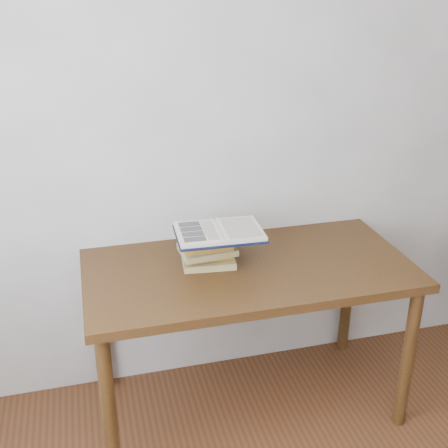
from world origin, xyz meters
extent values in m
cube|color=silver|center=(0.00, 1.75, 1.30)|extent=(3.50, 0.04, 2.60)
cube|color=#402D10|center=(0.01, 1.38, 0.78)|extent=(1.49, 0.74, 0.04)
cylinder|color=#402D10|center=(-0.68, 1.07, 0.38)|extent=(0.06, 0.06, 0.75)
cylinder|color=#402D10|center=(0.69, 1.07, 0.38)|extent=(0.06, 0.06, 0.75)
cylinder|color=#402D10|center=(-0.68, 1.69, 0.38)|extent=(0.06, 0.06, 0.75)
cylinder|color=#402D10|center=(0.69, 1.69, 0.38)|extent=(0.06, 0.06, 0.75)
cube|color=#A28F54|center=(-0.17, 1.44, 0.81)|extent=(0.25, 0.18, 0.03)
cube|color=#B09428|center=(-0.15, 1.46, 0.84)|extent=(0.20, 0.14, 0.03)
cube|color=#A28F54|center=(-0.17, 1.44, 0.87)|extent=(0.26, 0.19, 0.03)
cube|color=#B09428|center=(-0.17, 1.45, 0.90)|extent=(0.23, 0.16, 0.03)
cube|color=#191849|center=(-0.16, 1.46, 0.93)|extent=(0.23, 0.16, 0.03)
cube|color=black|center=(-0.12, 1.43, 0.95)|extent=(0.40, 0.28, 0.01)
cube|color=beige|center=(-0.22, 1.43, 0.96)|extent=(0.20, 0.26, 0.02)
cube|color=beige|center=(-0.02, 1.42, 0.96)|extent=(0.20, 0.26, 0.02)
cylinder|color=beige|center=(-0.12, 1.43, 0.96)|extent=(0.02, 0.26, 0.01)
cube|color=black|center=(-0.24, 1.52, 0.97)|extent=(0.10, 0.05, 0.00)
cube|color=black|center=(-0.24, 1.46, 0.97)|extent=(0.10, 0.05, 0.00)
cube|color=black|center=(-0.24, 1.41, 0.97)|extent=(0.10, 0.05, 0.00)
cube|color=black|center=(-0.25, 1.35, 0.97)|extent=(0.10, 0.05, 0.00)
cube|color=beige|center=(-0.16, 1.43, 0.97)|extent=(0.06, 0.21, 0.00)
cube|color=beige|center=(-0.02, 1.42, 0.97)|extent=(0.16, 0.22, 0.00)
camera|label=1|loc=(-0.67, -0.78, 2.00)|focal=45.00mm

